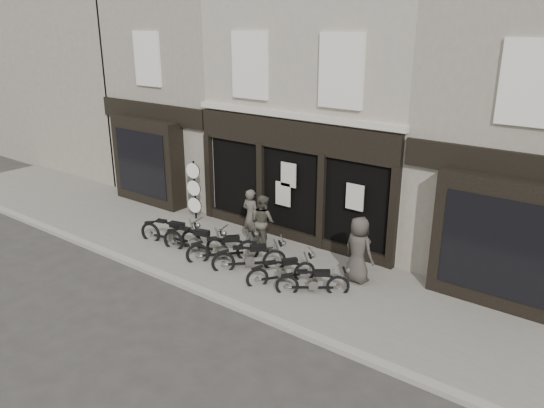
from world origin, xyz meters
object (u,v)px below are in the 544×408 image
Objects in this scene: advert_sign_post at (194,193)px; motorcycle_0 at (171,235)px; motorcycle_4 at (282,273)px; man_left at (251,216)px; motorcycle_3 at (250,260)px; motorcycle_2 at (224,250)px; motorcycle_1 at (195,243)px; man_right at (359,250)px; motorcycle_5 at (314,284)px; man_centre at (263,221)px.

motorcycle_0 is at bearing -73.04° from advert_sign_post.
man_left reaches higher than motorcycle_4.
motorcycle_3 is at bearing -11.00° from motorcycle_0.
man_left is (-2.37, 1.59, 0.62)m from motorcycle_4.
motorcycle_4 is at bearing -12.77° from motorcycle_0.
man_left is at bearing 49.84° from motorcycle_2.
motorcycle_2 is 3.67m from advert_sign_post.
advert_sign_post is at bearing 121.13° from motorcycle_1.
man_right reaches higher than man_left.
motorcycle_4 is (1.17, -0.08, -0.03)m from motorcycle_3.
advert_sign_post is (-2.86, 0.40, 0.09)m from man_left.
motorcycle_0 is 1.20× the size of man_right.
motorcycle_2 is 0.79× the size of advert_sign_post.
motorcycle_5 is (2.16, -0.08, -0.04)m from motorcycle_3.
man_right is at bearing 176.51° from man_left.
motorcycle_2 is at bearing -40.98° from advert_sign_post.
motorcycle_4 is at bearing 50.89° from man_right.
man_right is at bearing -14.91° from motorcycle_4.
motorcycle_5 is at bearing -26.92° from advert_sign_post.
man_right is (3.40, -0.26, 0.07)m from man_centre.
man_centre is (0.31, 1.43, 0.54)m from motorcycle_2.
motorcycle_3 is at bearing 125.15° from man_centre.
motorcycle_2 is (2.07, 0.13, -0.01)m from motorcycle_0.
motorcycle_1 reaches higher than motorcycle_4.
advert_sign_post is (-6.22, 1.98, 0.71)m from motorcycle_5.
advert_sign_post reaches higher than motorcycle_3.
motorcycle_2 is 0.99m from motorcycle_3.
motorcycle_5 is at bearing 156.11° from man_left.
man_right is at bearing 29.27° from motorcycle_5.
motorcycle_3 is at bearing -48.34° from motorcycle_2.
advert_sign_post is at bearing -6.58° from man_left.
motorcycle_3 is at bearing 35.27° from man_right.
motorcycle_5 is at bearing -12.83° from motorcycle_0.
man_left is 0.78× the size of advert_sign_post.
man_centre reaches higher than motorcycle_0.
man_right is (3.92, -0.33, 0.04)m from man_left.
motorcycle_1 is at bearing -12.36° from motorcycle_0.
man_right is at bearing 0.95° from motorcycle_1.
man_left is (0.83, 1.61, 0.57)m from motorcycle_1.
man_left is (-0.21, 1.50, 0.58)m from motorcycle_2.
motorcycle_1 is 1.24× the size of motorcycle_2.
motorcycle_0 is at bearing 42.58° from man_left.
motorcycle_0 is 2.36m from advert_sign_post.
motorcycle_1 is 2.03m from motorcycle_3.
motorcycle_5 is 0.99× the size of man_centre.
man_right is at bearing -15.40° from advert_sign_post.
man_centre is at bearing 115.65° from motorcycle_5.
motorcycle_0 reaches higher than motorcycle_4.
man_left is (-1.20, 1.51, 0.58)m from motorcycle_3.
man_centre is at bearing 7.66° from man_right.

